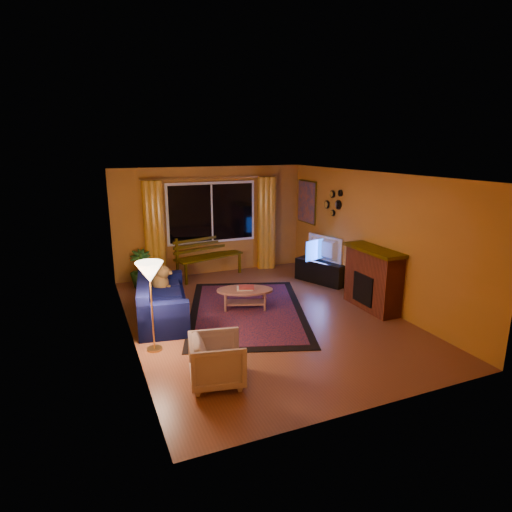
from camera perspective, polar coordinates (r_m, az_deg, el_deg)
name	(u,v)px	position (r m, az deg, el deg)	size (l,w,h in m)	color
floor	(262,317)	(7.71, 0.87, -8.17)	(4.50, 6.00, 0.02)	brown
ceiling	(263,174)	(7.13, 0.95, 10.87)	(4.50, 6.00, 0.02)	white
wall_back	(211,221)	(10.09, -5.99, 4.68)	(4.50, 0.02, 2.50)	#C07B2A
wall_left	(126,262)	(6.76, -16.92, -0.82)	(0.02, 6.00, 2.50)	#C07B2A
wall_right	(371,238)	(8.46, 15.09, 2.33)	(0.02, 6.00, 2.50)	#C07B2A
window	(212,213)	(9.99, -5.91, 5.75)	(2.00, 0.02, 1.30)	black
curtain_rod	(212,178)	(9.86, -5.95, 10.31)	(0.03, 0.03, 3.20)	#BF8C3F
curtain_left	(154,232)	(9.69, -13.41, 3.17)	(0.36, 0.36, 2.24)	gold
curtain_right	(266,223)	(10.46, 1.35, 4.38)	(0.36, 0.36, 2.24)	gold
bench	(210,266)	(9.97, -6.21, -1.40)	(1.61, 0.47, 0.48)	#433400
potted_plant	(141,269)	(9.48, -15.11, -1.66)	(0.45, 0.45, 0.80)	#235B1E
sofa	(162,298)	(7.67, -12.37, -5.55)	(0.80, 1.86, 0.75)	#080C3C
dog	(160,277)	(7.99, -12.69, -2.75)	(0.36, 0.49, 0.54)	olive
armchair	(217,358)	(5.61, -5.21, -13.40)	(0.67, 0.63, 0.69)	beige
floor_lamp	(152,308)	(6.46, -13.71, -6.71)	(0.22, 0.22, 1.35)	#BF8C3F
rug	(247,311)	(7.95, -1.22, -7.29)	(2.07, 3.26, 0.02)	maroon
coffee_table	(245,299)	(8.01, -1.49, -5.73)	(1.05, 1.05, 0.38)	#9E675A
tv_console	(321,272)	(9.61, 8.68, -2.07)	(0.39, 1.18, 0.49)	black
television	(322,249)	(9.47, 8.80, 0.95)	(0.95, 0.12, 0.55)	black
fireplace	(373,280)	(8.20, 15.30, -3.12)	(0.40, 1.20, 1.10)	maroon
mirror_cluster	(333,201)	(9.38, 10.21, 7.18)	(0.06, 0.60, 0.56)	black
painting	(307,202)	(10.38, 6.77, 7.17)	(0.04, 0.76, 0.96)	#CA581F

